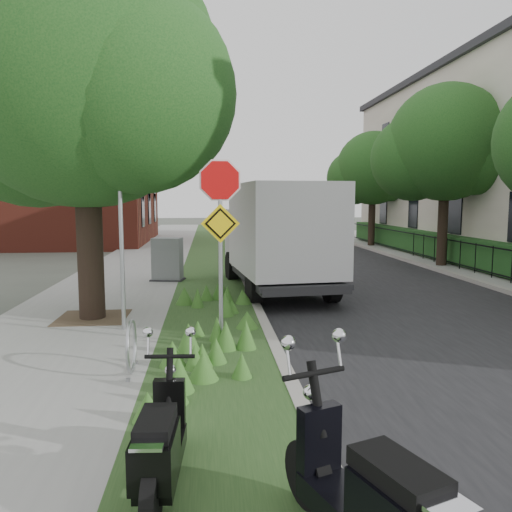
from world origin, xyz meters
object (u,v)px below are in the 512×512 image
at_px(scooter_near, 160,455).
at_px(sign_assembly, 220,214).
at_px(box_truck, 278,233).
at_px(utility_cabinet, 167,260).

bearing_deg(scooter_near, sign_assembly, 81.70).
relative_size(scooter_near, box_truck, 0.28).
xyz_separation_m(sign_assembly, box_truck, (1.70, 5.21, -0.68)).
height_order(sign_assembly, box_truck, sign_assembly).
distance_m(scooter_near, box_truck, 9.81).
relative_size(sign_assembly, utility_cabinet, 2.51).
height_order(scooter_near, utility_cabinet, utility_cabinet).
bearing_deg(box_truck, scooter_near, -103.79).
bearing_deg(box_truck, utility_cabinet, 151.40).
height_order(sign_assembly, scooter_near, sign_assembly).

